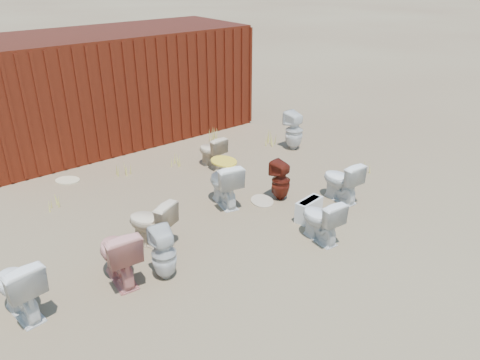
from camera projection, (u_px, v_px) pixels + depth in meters
ground at (263, 224)px, 7.47m from camera, size 100.00×100.00×0.00m
shipping_container at (115, 85)px, 10.63m from camera, size 6.00×2.40×2.40m
toilet_front_a at (18, 287)px, 5.42m from camera, size 0.54×0.83×0.79m
toilet_front_pink at (118, 254)px, 6.01m from camera, size 0.53×0.83×0.81m
toilet_front_c at (321, 219)px, 6.90m from camera, size 0.45×0.72×0.70m
toilet_front_maroon at (281, 181)px, 8.08m from camera, size 0.37×0.38×0.71m
toilet_front_e at (341, 181)px, 8.05m from camera, size 0.43×0.73×0.74m
toilet_back_a at (164, 254)px, 6.08m from camera, size 0.38×0.38×0.73m
toilet_back_beige_left at (151, 223)px, 6.77m from camera, size 0.69×0.84×0.74m
toilet_back_beige_right at (211, 151)px, 9.35m from camera, size 0.40×0.66×0.66m
toilet_back_yellowlid at (224, 183)px, 7.90m from camera, size 0.59×0.85×0.78m
toilet_back_e at (294, 131)px, 10.19m from camera, size 0.39×0.39×0.84m
yellow_lid at (224, 161)px, 7.73m from camera, size 0.40×0.50×0.02m
loose_tank at (309, 209)px, 7.53m from camera, size 0.52×0.27×0.35m
loose_lid_near at (262, 201)px, 8.13m from camera, size 0.52×0.59×0.02m
loose_lid_far at (68, 180)px, 8.88m from camera, size 0.58×0.59×0.02m
weed_clump_a at (52, 199)px, 7.91m from camera, size 0.36×0.36×0.28m
weed_clump_b at (173, 160)px, 9.46m from camera, size 0.32×0.32×0.25m
weed_clump_c at (269, 137)px, 10.57m from camera, size 0.36×0.36×0.34m
weed_clump_d at (124, 170)px, 9.04m from camera, size 0.30×0.30×0.24m
weed_clump_e at (214, 135)px, 10.73m from camera, size 0.34×0.34×0.28m
weed_clump_f at (366, 169)px, 9.10m from camera, size 0.28×0.28×0.22m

